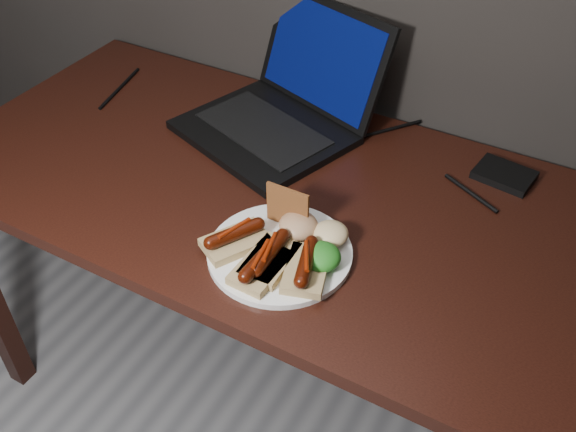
# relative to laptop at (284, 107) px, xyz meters

# --- Properties ---
(desk) EXTENTS (1.40, 0.70, 0.75)m
(desk) POSITION_rel_laptop_xyz_m (0.07, -0.20, -0.14)
(desk) COLOR black
(desk) RESTS_ON ground
(laptop) EXTENTS (0.45, 0.46, 0.25)m
(laptop) POSITION_rel_laptop_xyz_m (0.00, 0.00, 0.00)
(laptop) COLOR black
(laptop) RESTS_ON desk
(hard_drive) EXTENTS (0.13, 0.10, 0.02)m
(hard_drive) POSITION_rel_laptop_xyz_m (0.49, 0.05, -0.04)
(hard_drive) COLOR black
(hard_drive) RESTS_ON desk
(desk_cables) EXTENTS (0.97, 0.43, 0.01)m
(desk_cables) POSITION_rel_laptop_xyz_m (0.05, -0.04, -0.05)
(desk_cables) COLOR black
(desk_cables) RESTS_ON desk
(plate) EXTENTS (0.32, 0.32, 0.01)m
(plate) POSITION_rel_laptop_xyz_m (0.20, -0.37, -0.04)
(plate) COLOR white
(plate) RESTS_ON desk
(bread_sausage_left) EXTENTS (0.12, 0.13, 0.04)m
(bread_sausage_left) POSITION_rel_laptop_xyz_m (0.13, -0.40, -0.02)
(bread_sausage_left) COLOR tan
(bread_sausage_left) RESTS_ON plate
(bread_sausage_center) EXTENTS (0.07, 0.12, 0.04)m
(bread_sausage_center) POSITION_rel_laptop_xyz_m (0.20, -0.41, -0.02)
(bread_sausage_center) COLOR tan
(bread_sausage_center) RESTS_ON plate
(bread_sausage_right) EXTENTS (0.10, 0.13, 0.04)m
(bread_sausage_right) POSITION_rel_laptop_xyz_m (0.27, -0.40, -0.02)
(bread_sausage_right) COLOR tan
(bread_sausage_right) RESTS_ON plate
(bread_sausage_extra) EXTENTS (0.07, 0.12, 0.04)m
(bread_sausage_extra) POSITION_rel_laptop_xyz_m (0.20, -0.43, -0.02)
(bread_sausage_extra) COLOR tan
(bread_sausage_extra) RESTS_ON plate
(crispbread) EXTENTS (0.08, 0.01, 0.08)m
(crispbread) POSITION_rel_laptop_xyz_m (0.18, -0.30, 0.00)
(crispbread) COLOR #9A582A
(crispbread) RESTS_ON plate
(salad_greens) EXTENTS (0.07, 0.07, 0.04)m
(salad_greens) POSITION_rel_laptop_xyz_m (0.28, -0.37, -0.02)
(salad_greens) COLOR #136115
(salad_greens) RESTS_ON plate
(salsa_mound) EXTENTS (0.07, 0.07, 0.04)m
(salsa_mound) POSITION_rel_laptop_xyz_m (0.21, -0.31, -0.02)
(salsa_mound) COLOR maroon
(salsa_mound) RESTS_ON plate
(coleslaw_mound) EXTENTS (0.06, 0.06, 0.04)m
(coleslaw_mound) POSITION_rel_laptop_xyz_m (0.27, -0.30, -0.02)
(coleslaw_mound) COLOR beige
(coleslaw_mound) RESTS_ON plate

